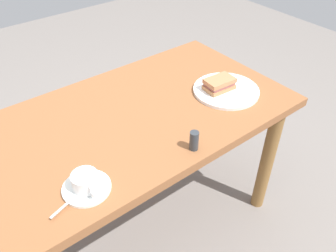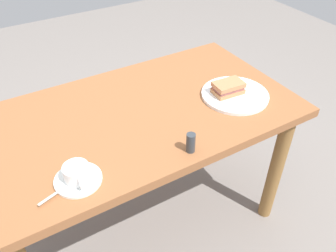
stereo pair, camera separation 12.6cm
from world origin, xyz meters
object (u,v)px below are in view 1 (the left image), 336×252
coffee_saucer (87,188)px  coffee_cup (85,181)px  sandwich_front (219,84)px  spoon (68,203)px  salt_shaker (194,141)px  sandwich_plate (226,90)px  dining_table (135,135)px

coffee_saucer → coffee_cup: size_ratio=1.41×
coffee_cup → coffee_saucer: bearing=84.1°
sandwich_front → coffee_saucer: (-0.71, -0.14, -0.03)m
spoon → salt_shaker: size_ratio=1.31×
sandwich_plate → spoon: spoon is taller
coffee_saucer → coffee_cup: bearing=-95.9°
coffee_saucer → spoon: size_ratio=1.56×
coffee_saucer → spoon: 0.08m
sandwich_front → spoon: bearing=-167.9°
sandwich_front → spoon: 0.80m
dining_table → coffee_cup: bearing=-144.3°
sandwich_plate → salt_shaker: 0.40m
coffee_cup → spoon: size_ratio=1.10×
coffee_cup → salt_shaker: salt_shaker is taller
dining_table → spoon: (-0.40, -0.26, 0.12)m
sandwich_plate → coffee_cup: 0.75m
dining_table → salt_shaker: size_ratio=17.39×
coffee_cup → sandwich_plate: bearing=9.7°
salt_shaker → sandwich_plate: bearing=28.1°
coffee_saucer → spoon: (-0.07, -0.02, 0.01)m
sandwich_plate → salt_shaker: bearing=-151.9°
sandwich_front → coffee_cup: (-0.71, -0.15, -0.00)m
sandwich_front → sandwich_plate: bearing=-38.4°
sandwich_front → coffee_saucer: size_ratio=0.86×
dining_table → sandwich_plate: 0.44m
sandwich_plate → salt_shaker: size_ratio=3.83×
sandwich_plate → coffee_cup: bearing=-170.3°
coffee_saucer → coffee_cup: coffee_cup is taller
coffee_saucer → salt_shaker: (0.38, -0.06, 0.03)m
sandwich_plate → coffee_cup: (-0.73, -0.13, 0.03)m
coffee_cup → spoon: bearing=-163.3°
sandwich_plate → sandwich_front: (-0.03, 0.02, 0.03)m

